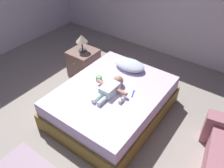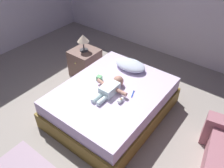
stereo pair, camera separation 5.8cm
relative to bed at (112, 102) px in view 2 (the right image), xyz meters
The scene contains 9 objects.
ground_plane 0.80m from the bed, 98.99° to the right, with size 8.00×8.00×0.00m, color gray.
bed is the anchor object (origin of this frame).
pillow 0.69m from the bed, 98.51° to the left, with size 0.53×0.33×0.13m.
baby 0.32m from the bed, 70.05° to the right, with size 0.53×0.61×0.16m.
toothbrush 0.41m from the bed, 19.64° to the left, with size 0.07×0.15×0.02m.
nightstand 1.19m from the bed, 152.91° to the left, with size 0.47×0.50×0.52m.
lamp 1.29m from the bed, 152.91° to the left, with size 0.21×0.21×0.32m.
toy_block 0.41m from the bed, 168.56° to the left, with size 0.09×0.09×0.07m.
baby_bottle 0.40m from the bed, 28.21° to the right, with size 0.06×0.11×0.07m.
Camera 2 is at (1.65, -1.24, 2.59)m, focal length 36.00 mm.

